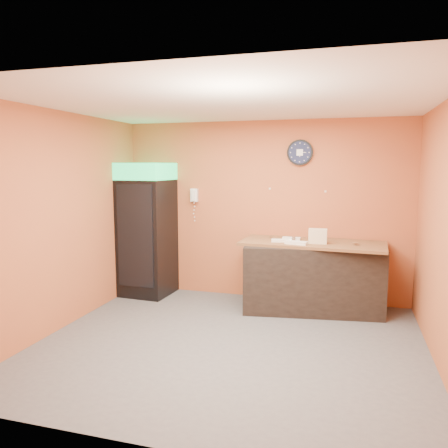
% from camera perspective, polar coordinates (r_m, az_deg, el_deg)
% --- Properties ---
extents(floor, '(4.50, 4.50, 0.00)m').
position_cam_1_polar(floor, '(5.37, 0.76, -15.47)').
color(floor, '#47474C').
rests_on(floor, ground).
extents(back_wall, '(4.50, 0.02, 2.80)m').
position_cam_1_polar(back_wall, '(6.92, 5.15, 1.75)').
color(back_wall, '#B25B32').
rests_on(back_wall, floor).
extents(left_wall, '(0.02, 4.00, 2.80)m').
position_cam_1_polar(left_wall, '(5.98, -20.48, 0.37)').
color(left_wall, '#B25B32').
rests_on(left_wall, floor).
extents(right_wall, '(0.02, 4.00, 2.80)m').
position_cam_1_polar(right_wall, '(4.91, 27.03, -1.49)').
color(right_wall, '#B25B32').
rests_on(right_wall, floor).
extents(ceiling, '(4.50, 4.00, 0.02)m').
position_cam_1_polar(ceiling, '(4.99, 0.81, 15.62)').
color(ceiling, white).
rests_on(ceiling, back_wall).
extents(beverage_cooler, '(0.80, 0.81, 2.15)m').
position_cam_1_polar(beverage_cooler, '(7.18, -10.13, -0.95)').
color(beverage_cooler, black).
rests_on(beverage_cooler, floor).
extents(prep_counter, '(2.05, 1.13, 0.97)m').
position_cam_1_polar(prep_counter, '(6.55, 11.40, -6.83)').
color(prep_counter, black).
rests_on(prep_counter, floor).
extents(wall_clock, '(0.39, 0.06, 0.39)m').
position_cam_1_polar(wall_clock, '(6.78, 9.89, 9.18)').
color(wall_clock, black).
rests_on(wall_clock, back_wall).
extents(wall_phone, '(0.12, 0.10, 0.21)m').
position_cam_1_polar(wall_phone, '(7.16, -3.92, 3.78)').
color(wall_phone, white).
rests_on(wall_phone, back_wall).
extents(butcher_paper, '(2.09, 1.00, 0.04)m').
position_cam_1_polar(butcher_paper, '(6.45, 11.52, -2.47)').
color(butcher_paper, brown).
rests_on(butcher_paper, prep_counter).
extents(sub_roll_stack, '(0.25, 0.09, 0.22)m').
position_cam_1_polar(sub_roll_stack, '(6.28, 12.15, -1.57)').
color(sub_roll_stack, beige).
rests_on(sub_roll_stack, butcher_paper).
extents(wrapped_sandwich_left, '(0.28, 0.15, 0.04)m').
position_cam_1_polar(wrapped_sandwich_left, '(6.36, 7.40, -2.16)').
color(wrapped_sandwich_left, silver).
rests_on(wrapped_sandwich_left, butcher_paper).
extents(wrapped_sandwich_mid, '(0.32, 0.18, 0.04)m').
position_cam_1_polar(wrapped_sandwich_mid, '(6.19, 9.41, -2.44)').
color(wrapped_sandwich_mid, silver).
rests_on(wrapped_sandwich_mid, butcher_paper).
extents(wrapped_sandwich_right, '(0.26, 0.10, 0.04)m').
position_cam_1_polar(wrapped_sandwich_right, '(6.56, 8.79, -1.88)').
color(wrapped_sandwich_right, silver).
rests_on(wrapped_sandwich_right, butcher_paper).
extents(kitchen_tool, '(0.06, 0.06, 0.06)m').
position_cam_1_polar(kitchen_tool, '(6.49, 9.08, -1.91)').
color(kitchen_tool, silver).
rests_on(kitchen_tool, butcher_paper).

